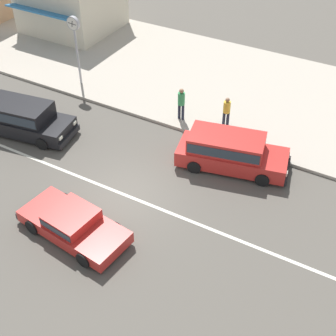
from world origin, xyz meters
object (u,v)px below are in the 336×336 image
(street_clock, at_px, (75,34))
(pedestrian_far_end, at_px, (227,110))
(minivan_black_1, at_px, (23,117))
(minivan_red_0, at_px, (230,150))
(sedan_red_3, at_px, (73,223))
(pedestrian_by_shop, at_px, (181,102))

(street_clock, bearing_deg, pedestrian_far_end, 0.64)
(minivan_black_1, distance_m, pedestrian_far_end, 9.62)
(minivan_red_0, relative_size, pedestrian_far_end, 3.27)
(minivan_red_0, bearing_deg, sedan_red_3, -117.84)
(minivan_black_1, xyz_separation_m, sedan_red_3, (6.10, -4.09, -0.31))
(street_clock, relative_size, pedestrian_by_shop, 2.25)
(street_clock, distance_m, pedestrian_by_shop, 6.75)
(street_clock, bearing_deg, sedan_red_3, -54.11)
(sedan_red_3, bearing_deg, minivan_red_0, 62.16)
(minivan_red_0, bearing_deg, pedestrian_far_end, 116.60)
(minivan_black_1, distance_m, street_clock, 5.34)
(minivan_black_1, height_order, pedestrian_far_end, pedestrian_far_end)
(minivan_red_0, height_order, street_clock, street_clock)
(minivan_red_0, xyz_separation_m, minivan_black_1, (-9.52, -2.40, -0.00))
(minivan_red_0, relative_size, street_clock, 1.34)
(sedan_red_3, relative_size, pedestrian_far_end, 2.91)
(minivan_black_1, height_order, street_clock, street_clock)
(minivan_black_1, relative_size, pedestrian_far_end, 3.07)
(minivan_red_0, height_order, pedestrian_far_end, pedestrian_far_end)
(minivan_red_0, distance_m, street_clock, 10.44)
(sedan_red_3, height_order, pedestrian_by_shop, pedestrian_by_shop)
(minivan_red_0, relative_size, sedan_red_3, 1.12)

